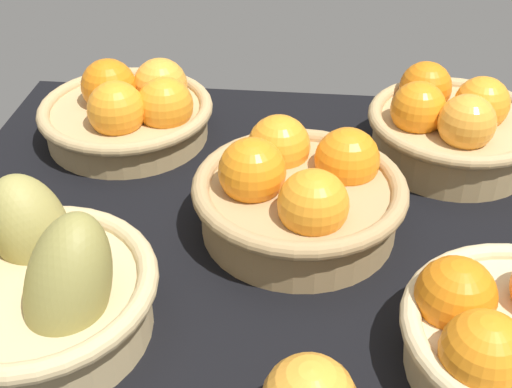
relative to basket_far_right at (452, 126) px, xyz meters
The scene contains 5 objects.
market_tray 28.32cm from the basket_far_right, 135.89° to the right, with size 84.00×72.00×3.00cm, color black.
basket_far_right is the anchor object (origin of this frame).
basket_center 25.27cm from the basket_far_right, 138.49° to the right, with size 23.81×23.81×11.50cm.
basket_near_left_pears 55.21cm from the basket_far_right, 140.58° to the right, with size 24.36×22.79×15.31cm.
basket_far_left 42.54cm from the basket_far_right, behind, with size 23.61×23.61×10.46cm.
Camera 1 is at (2.27, -58.95, 50.98)cm, focal length 47.55 mm.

